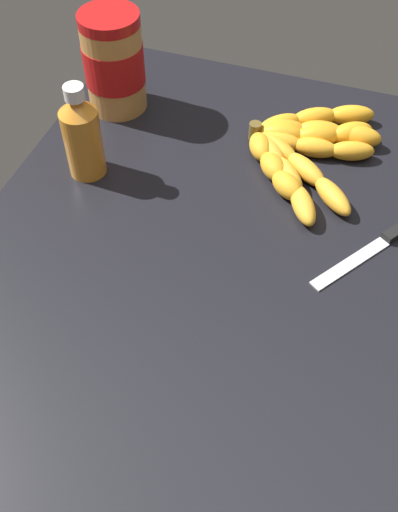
# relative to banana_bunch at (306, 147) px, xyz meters

# --- Properties ---
(ground_plane) EXTENTS (0.88, 0.76, 0.03)m
(ground_plane) POSITION_rel_banana_bunch_xyz_m (-0.23, 0.04, -0.03)
(ground_plane) COLOR black
(banana_bunch) EXTENTS (0.30, 0.21, 0.04)m
(banana_bunch) POSITION_rel_banana_bunch_xyz_m (0.00, 0.00, 0.00)
(banana_bunch) COLOR gold
(banana_bunch) RESTS_ON ground_plane
(peanut_butter_jar) EXTENTS (0.10, 0.10, 0.17)m
(peanut_butter_jar) POSITION_rel_banana_bunch_xyz_m (0.02, 0.33, 0.07)
(peanut_butter_jar) COLOR #BF8442
(peanut_butter_jar) RESTS_ON ground_plane
(honey_bottle) EXTENTS (0.06, 0.06, 0.15)m
(honey_bottle) POSITION_rel_banana_bunch_xyz_m (-0.14, 0.31, 0.05)
(honey_bottle) COLOR orange
(honey_bottle) RESTS_ON ground_plane
(butter_knife) EXTENTS (0.18, 0.13, 0.01)m
(butter_knife) POSITION_rel_banana_bunch_xyz_m (-0.16, -0.14, -0.01)
(butter_knife) COLOR silver
(butter_knife) RESTS_ON ground_plane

